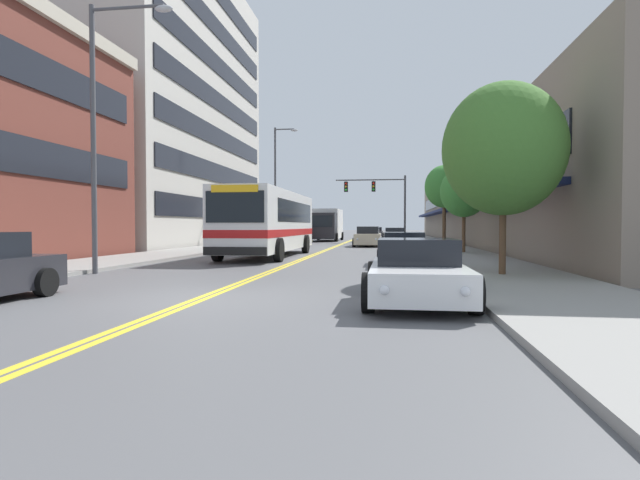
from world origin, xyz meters
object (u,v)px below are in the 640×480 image
city_bus (270,220)px  car_champagne_moving_third (368,237)px  car_black_moving_lead (368,235)px  car_slate_blue_parked_right_mid (404,249)px  car_white_parked_right_foreground (417,272)px  box_truck (327,224)px  fire_hydrant (455,255)px  car_beige_parked_left_mid (272,238)px  street_lamp_left_near (104,114)px  traffic_signal_mast (380,195)px  street_tree_right_far (444,187)px  car_dark_grey_moving_second (376,233)px  street_tree_right_near (503,149)px  car_red_parked_left_far (297,235)px  street_lamp_left_far (278,177)px  street_tree_right_mid (464,192)px  car_silver_parked_right_far (395,236)px

city_bus → car_champagne_moving_third: 13.20m
car_black_moving_lead → car_slate_blue_parked_right_mid: bearing=-84.6°
car_slate_blue_parked_right_mid → car_white_parked_right_foreground: bearing=-90.1°
box_truck → fire_hydrant: bearing=-75.8°
box_truck → city_bus: bearing=-89.3°
car_beige_parked_left_mid → street_lamp_left_near: (-0.58, -19.81, 4.33)m
car_slate_blue_parked_right_mid → traffic_signal_mast: bearing=93.2°
car_white_parked_right_foreground → street_tree_right_far: (3.18, 25.10, 3.59)m
car_beige_parked_left_mid → traffic_signal_mast: bearing=55.1°
car_dark_grey_moving_second → street_lamp_left_near: (-7.01, -50.26, 4.37)m
city_bus → car_slate_blue_parked_right_mid: bearing=-34.2°
car_champagne_moving_third → fire_hydrant: size_ratio=5.58×
city_bus → fire_hydrant: size_ratio=12.51×
city_bus → box_truck: size_ratio=1.39×
car_champagne_moving_third → car_beige_parked_left_mid: bearing=-162.0°
street_lamp_left_near → street_tree_right_near: bearing=1.8°
street_tree_right_far → car_red_parked_left_far: bearing=144.2°
car_white_parked_right_foreground → car_champagne_moving_third: (-2.08, 26.43, 0.08)m
car_dark_grey_moving_second → fire_hydrant: (3.85, -48.34, -0.04)m
car_champagne_moving_third → street_lamp_left_far: (-7.40, 2.98, 4.76)m
street_tree_right_mid → city_bus: bearing=-164.4°
car_black_moving_lead → street_lamp_left_far: street_lamp_left_far is taller
car_silver_parked_right_far → street_lamp_left_far: bearing=-156.5°
car_white_parked_right_foreground → traffic_signal_mast: bearing=92.3°
traffic_signal_mast → car_slate_blue_parked_right_mid: bearing=-86.8°
city_bus → car_red_parked_left_far: (-2.32, 19.67, -1.14)m
car_beige_parked_left_mid → car_slate_blue_parked_right_mid: (8.75, -14.64, -0.05)m
car_red_parked_left_far → street_tree_right_far: 15.10m
car_beige_parked_left_mid → car_red_parked_left_far: car_beige_parked_left_mid is taller
city_bus → car_dark_grey_moving_second: city_bus is taller
car_beige_parked_left_mid → street_tree_right_mid: street_tree_right_mid is taller
car_silver_parked_right_far → car_black_moving_lead: car_silver_parked_right_far is taller
car_dark_grey_moving_second → street_lamp_left_near: bearing=-97.9°
car_white_parked_right_foreground → car_slate_blue_parked_right_mid: bearing=89.9°
car_white_parked_right_foreground → street_tree_right_mid: 17.25m
car_black_moving_lead → traffic_signal_mast: traffic_signal_mast is taller
car_black_moving_lead → car_dark_grey_moving_second: bearing=89.2°
street_lamp_left_near → street_tree_right_near: street_lamp_left_near is taller
car_beige_parked_left_mid → street_tree_right_near: size_ratio=0.77×
car_white_parked_right_foreground → car_black_moving_lead: bearing=94.0°
car_white_parked_right_foreground → street_tree_right_far: size_ratio=0.78×
street_tree_right_near → car_black_moving_lead: bearing=99.3°
car_white_parked_right_foreground → car_champagne_moving_third: car_champagne_moving_third is taller
car_beige_parked_left_mid → car_black_moving_lead: (6.18, 12.37, -0.02)m
city_bus → car_silver_parked_right_far: size_ratio=2.61×
car_slate_blue_parked_right_mid → street_lamp_left_far: (-9.49, 19.78, 4.83)m
car_red_parked_left_far → car_silver_parked_right_far: 8.64m
traffic_signal_mast → street_tree_right_mid: bearing=-75.5°
box_truck → traffic_signal_mast: (5.31, -4.32, 2.63)m
street_lamp_left_near → car_dark_grey_moving_second: bearing=82.1°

